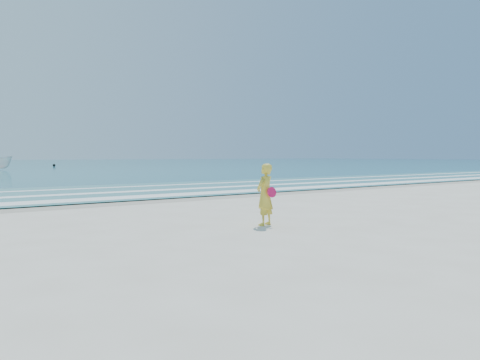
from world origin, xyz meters
TOP-DOWN VIEW (x-y plane):
  - ground at (0.00, 0.00)m, footprint 400.00×400.00m
  - wet_sand at (0.00, 9.00)m, footprint 400.00×2.40m
  - shallow at (0.00, 14.00)m, footprint 400.00×10.00m
  - foam_near at (0.00, 10.30)m, footprint 400.00×1.40m
  - foam_mid at (0.00, 13.20)m, footprint 400.00×0.90m
  - foam_far at (0.00, 16.50)m, footprint 400.00×0.60m
  - buoy at (10.75, 68.31)m, footprint 0.44×0.44m
  - woman at (-1.20, 1.21)m, footprint 0.67×0.55m

SIDE VIEW (x-z plane):
  - ground at x=0.00m, z-range 0.00..0.00m
  - wet_sand at x=0.00m, z-range 0.00..0.00m
  - shallow at x=0.00m, z-range 0.04..0.05m
  - foam_near at x=0.00m, z-range 0.05..0.06m
  - foam_mid at x=0.00m, z-range 0.05..0.06m
  - foam_far at x=0.00m, z-range 0.05..0.06m
  - buoy at x=10.75m, z-range 0.04..0.48m
  - woman at x=-1.20m, z-range 0.00..1.57m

